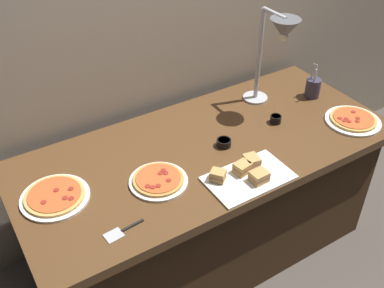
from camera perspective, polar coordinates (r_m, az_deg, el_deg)
The scene contains 12 objects.
ground_plane at distance 2.74m, azimuth 1.64°, elevation -13.04°, with size 8.00×8.00×0.00m, color #4C443D.
back_wall at distance 2.37m, azimuth -4.69°, elevation 14.53°, with size 4.40×0.04×2.40m, color tan.
buffet_table at distance 2.46m, azimuth 1.80°, elevation -7.25°, with size 1.90×0.84×0.76m.
heat_lamp at distance 2.34m, azimuth 10.92°, elevation 13.03°, with size 0.15×0.31×0.54m.
pizza_plate_front at distance 2.01m, azimuth -16.93°, elevation -6.35°, with size 0.29×0.29×0.03m.
pizza_plate_center at distance 2.01m, azimuth -4.26°, elevation -4.60°, with size 0.26×0.26×0.03m.
pizza_plate_raised_stand at distance 2.53m, azimuth 19.67°, elevation 2.88°, with size 0.29×0.29×0.03m.
sandwich_platter at distance 2.04m, azimuth 6.92°, elevation -3.77°, with size 0.39×0.23×0.06m.
sauce_cup_near at distance 2.41m, azimuth 10.53°, elevation 3.13°, with size 0.06×0.06×0.04m.
sauce_cup_far at distance 2.21m, azimuth 4.05°, elevation 0.19°, with size 0.07×0.07×0.04m.
utensil_holder at distance 2.67m, azimuth 15.01°, elevation 6.90°, with size 0.08×0.08×0.20m.
serving_spatula at distance 1.82m, azimuth -8.73°, elevation -10.76°, with size 0.17×0.06×0.01m.
Camera 1 is at (-1.00, -1.46, 2.10)m, focal length 42.22 mm.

